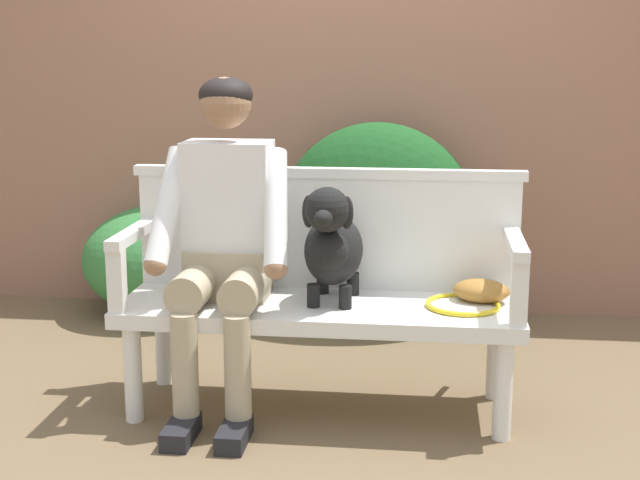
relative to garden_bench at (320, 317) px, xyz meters
name	(u,v)px	position (x,y,z in m)	size (l,w,h in m)	color
ground_plane	(320,408)	(0.00, 0.00, -0.38)	(40.00, 40.00, 0.00)	brown
brick_garden_fence	(355,114)	(0.00, 1.61, 0.68)	(8.00, 0.30, 2.13)	#936651
hedge_bush_far_left	(377,224)	(0.15, 1.22, 0.14)	(1.04, 0.66, 1.05)	#194C1E
hedge_bush_mid_left	(163,259)	(-1.01, 1.26, -0.09)	(0.87, 0.83, 0.59)	#337538
garden_bench	(320,317)	(0.00, 0.00, 0.00)	(1.56, 0.53, 0.44)	white
bench_backrest	(327,227)	(0.00, 0.23, 0.31)	(1.60, 0.06, 0.50)	white
bench_armrest_left_end	(127,252)	(-0.74, -0.09, 0.26)	(0.06, 0.53, 0.28)	white
bench_armrest_right_end	(517,263)	(0.74, -0.09, 0.26)	(0.06, 0.53, 0.28)	white
person_seated	(224,233)	(-0.37, -0.02, 0.33)	(0.56, 0.66, 1.31)	black
dog_on_bench	(332,244)	(0.05, -0.01, 0.30)	(0.25, 0.48, 0.48)	black
tennis_racket	(465,303)	(0.56, 0.03, 0.07)	(0.37, 0.58, 0.03)	yellow
baseball_glove	(481,291)	(0.63, 0.08, 0.10)	(0.22, 0.17, 0.09)	#9E6B2D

